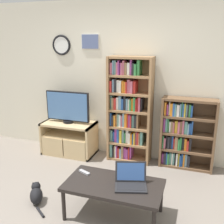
{
  "coord_description": "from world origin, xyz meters",
  "views": [
    {
      "loc": [
        1.21,
        -2.24,
        2.0
      ],
      "look_at": [
        0.09,
        1.05,
        1.02
      ],
      "focal_mm": 42.0,
      "sensor_mm": 36.0,
      "label": 1
    }
  ],
  "objects": [
    {
      "name": "ground_plane",
      "position": [
        0.0,
        0.0,
        0.0
      ],
      "size": [
        18.0,
        18.0,
        0.0
      ],
      "primitive_type": "plane",
      "color": "gray"
    },
    {
      "name": "bookshelf_tall",
      "position": [
        0.13,
        1.75,
        0.85
      ],
      "size": [
        0.71,
        0.31,
        1.73
      ],
      "color": "#9E754C",
      "rests_on": "ground_plane"
    },
    {
      "name": "laptop",
      "position": [
        0.58,
        0.27,
        0.48
      ],
      "size": [
        0.41,
        0.36,
        0.25
      ],
      "rotation": [
        0.0,
        0.0,
        0.29
      ],
      "color": "#232326",
      "rests_on": "coffee_table"
    },
    {
      "name": "remote_near_laptop",
      "position": [
        -0.03,
        0.36,
        0.43
      ],
      "size": [
        0.16,
        0.1,
        0.02
      ],
      "rotation": [
        0.0,
        0.0,
        4.3
      ],
      "color": "#99999E",
      "rests_on": "coffee_table"
    },
    {
      "name": "wall_back",
      "position": [
        -0.01,
        1.94,
        1.31
      ],
      "size": [
        5.69,
        0.09,
        2.6
      ],
      "color": "beige",
      "rests_on": "ground_plane"
    },
    {
      "name": "television",
      "position": [
        -0.91,
        1.64,
        0.85
      ],
      "size": [
        0.79,
        0.18,
        0.55
      ],
      "color": "black",
      "rests_on": "tv_stand"
    },
    {
      "name": "bookshelf_short",
      "position": [
        1.03,
        1.77,
        0.55
      ],
      "size": [
        0.82,
        0.27,
        1.12
      ],
      "color": "brown",
      "rests_on": "ground_plane"
    },
    {
      "name": "tv_stand",
      "position": [
        -0.91,
        1.62,
        0.29
      ],
      "size": [
        0.91,
        0.49,
        0.57
      ],
      "color": "tan",
      "rests_on": "ground_plane"
    },
    {
      "name": "cat",
      "position": [
        -0.61,
        0.18,
        0.11
      ],
      "size": [
        0.39,
        0.39,
        0.26
      ],
      "rotation": [
        0.0,
        0.0,
        0.56
      ],
      "color": "black",
      "rests_on": "ground_plane"
    },
    {
      "name": "coffee_table",
      "position": [
        0.39,
        0.24,
        0.38
      ],
      "size": [
        1.1,
        0.59,
        0.42
      ],
      "color": "black",
      "rests_on": "ground_plane"
    }
  ]
}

